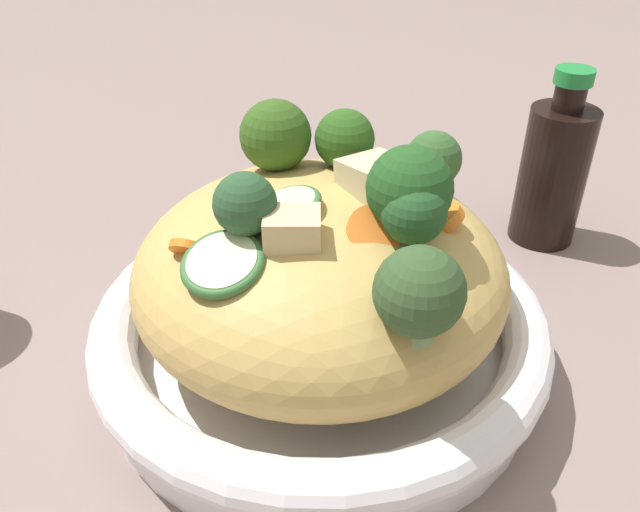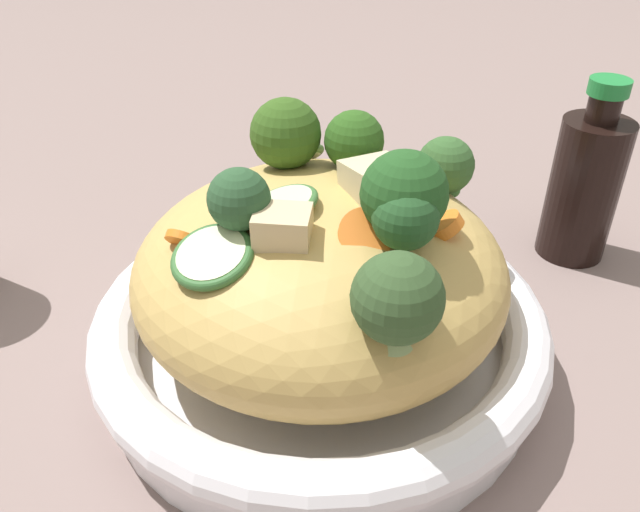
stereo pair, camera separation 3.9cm
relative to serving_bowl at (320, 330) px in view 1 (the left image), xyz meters
The scene contains 8 objects.
ground_plane 0.03m from the serving_bowl, ahead, with size 3.00×3.00×0.00m, color gray.
serving_bowl is the anchor object (origin of this frame).
noodle_heap 0.05m from the serving_bowl, 151.81° to the left, with size 0.23×0.23×0.11m.
broccoli_florets 0.11m from the serving_bowl, 149.62° to the left, with size 0.18×0.21×0.07m.
carrot_coins 0.10m from the serving_bowl, 113.60° to the left, with size 0.17×0.05×0.03m.
zucchini_slices 0.09m from the serving_bowl, 83.32° to the right, with size 0.20×0.18×0.04m.
chicken_chunks 0.11m from the serving_bowl, 141.94° to the left, with size 0.10×0.08×0.03m.
soy_sauce_bottle 0.26m from the serving_bowl, 156.64° to the right, with size 0.06×0.06×0.15m.
Camera 1 is at (0.09, 0.32, 0.30)m, focal length 36.17 mm.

